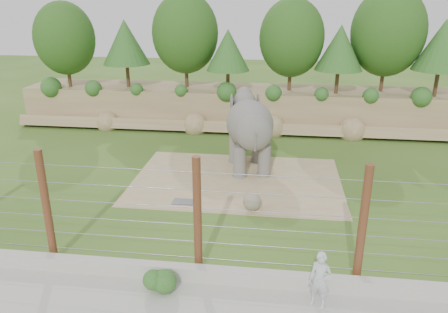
# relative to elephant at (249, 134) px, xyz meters

# --- Properties ---
(ground) EXTENTS (90.00, 90.00, 0.00)m
(ground) POSITION_rel_elephant_xyz_m (-0.96, -4.61, -1.88)
(ground) COLOR #36571D
(ground) RESTS_ON ground
(back_embankment) EXTENTS (30.00, 5.52, 8.77)m
(back_embankment) POSITION_rel_elephant_xyz_m (-0.37, 8.06, 2.09)
(back_embankment) COLOR #886E4E
(back_embankment) RESTS_ON ground
(dirt_patch) EXTENTS (10.00, 7.00, 0.02)m
(dirt_patch) POSITION_rel_elephant_xyz_m (-0.46, -1.61, -1.87)
(dirt_patch) COLOR tan
(dirt_patch) RESTS_ON ground
(drain_grate) EXTENTS (1.00, 0.60, 0.03)m
(drain_grate) POSITION_rel_elephant_xyz_m (-2.50, -4.26, -1.84)
(drain_grate) COLOR #262628
(drain_grate) RESTS_ON dirt_patch
(elephant) EXTENTS (2.96, 4.97, 3.76)m
(elephant) POSITION_rel_elephant_xyz_m (0.00, 0.00, 0.00)
(elephant) COLOR #5D5853
(elephant) RESTS_ON ground
(stone_ball) EXTENTS (0.77, 0.77, 0.77)m
(stone_ball) POSITION_rel_elephant_xyz_m (0.47, -4.62, -1.48)
(stone_ball) COLOR gray
(stone_ball) RESTS_ON dirt_patch
(retaining_wall) EXTENTS (26.00, 0.35, 0.50)m
(retaining_wall) POSITION_rel_elephant_xyz_m (-0.96, -9.61, -1.63)
(retaining_wall) COLOR #B3B1A6
(retaining_wall) RESTS_ON ground
(barrier_fence) EXTENTS (20.26, 0.26, 4.00)m
(barrier_fence) POSITION_rel_elephant_xyz_m (-0.96, -9.11, 0.12)
(barrier_fence) COLOR brown
(barrier_fence) RESTS_ON ground
(walkway_shrub) EXTENTS (0.75, 0.75, 0.75)m
(walkway_shrub) POSITION_rel_elephant_xyz_m (-1.96, -10.41, -1.49)
(walkway_shrub) COLOR #27581D
(walkway_shrub) RESTS_ON walkway
(zookeeper) EXTENTS (0.74, 0.61, 1.74)m
(zookeeper) POSITION_rel_elephant_xyz_m (2.79, -10.34, -1.00)
(zookeeper) COLOR #B4B8BE
(zookeeper) RESTS_ON walkway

